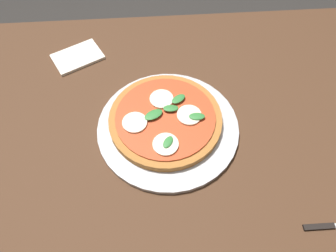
# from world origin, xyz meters

# --- Properties ---
(ground_plane) EXTENTS (6.00, 6.00, 0.00)m
(ground_plane) POSITION_xyz_m (0.00, 0.00, 0.00)
(ground_plane) COLOR #2D2B28
(dining_table) EXTENTS (1.52, 0.89, 0.71)m
(dining_table) POSITION_xyz_m (0.00, 0.00, 0.62)
(dining_table) COLOR #4C301E
(dining_table) RESTS_ON ground_plane
(serving_tray) EXTENTS (0.33, 0.33, 0.01)m
(serving_tray) POSITION_xyz_m (0.08, 0.02, 0.72)
(serving_tray) COLOR silver
(serving_tray) RESTS_ON dining_table
(pizza) EXTENTS (0.26, 0.26, 0.03)m
(pizza) POSITION_xyz_m (0.07, 0.03, 0.74)
(pizza) COLOR #B27033
(pizza) RESTS_ON serving_tray
(napkin) EXTENTS (0.16, 0.14, 0.01)m
(napkin) POSITION_xyz_m (-0.16, 0.27, 0.72)
(napkin) COLOR white
(napkin) RESTS_ON dining_table
(knife) EXTENTS (0.16, 0.01, 0.01)m
(knife) POSITION_xyz_m (0.38, -0.24, 0.72)
(knife) COLOR black
(knife) RESTS_ON dining_table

